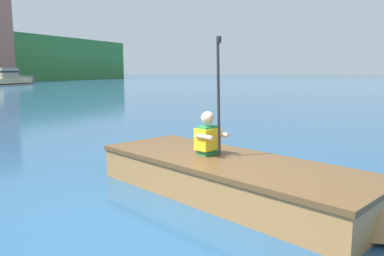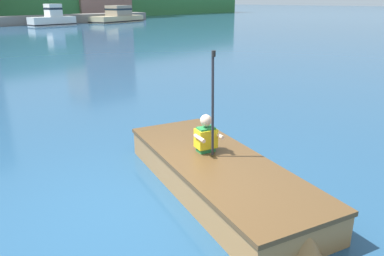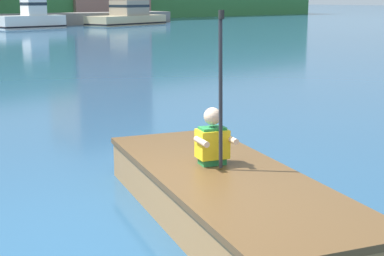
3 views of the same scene
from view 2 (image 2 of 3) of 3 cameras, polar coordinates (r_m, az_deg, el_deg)
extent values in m
plane|color=navy|center=(4.90, -8.51, -12.57)|extent=(300.00, 300.00, 0.00)
cube|color=#CCB789|center=(45.92, -11.34, 15.98)|extent=(7.20, 3.81, 0.71)
cube|color=black|center=(45.93, -11.32, 15.69)|extent=(7.25, 3.86, 0.10)
cube|color=gray|center=(46.14, -11.12, 17.16)|extent=(2.95, 2.40, 1.14)
cube|color=#19232D|center=(46.13, -11.14, 17.34)|extent=(2.97, 2.42, 0.20)
cube|color=white|center=(41.24, -20.52, 14.99)|extent=(4.56, 1.67, 0.88)
cube|color=black|center=(41.26, -20.47, 14.59)|extent=(4.60, 1.72, 0.10)
cube|color=silver|center=(41.31, -20.41, 16.47)|extent=(1.40, 1.25, 1.22)
cube|color=#19232D|center=(41.31, -20.43, 16.68)|extent=(1.42, 1.27, 0.20)
cube|color=#A3703D|center=(5.29, 3.94, -7.13)|extent=(2.35, 3.78, 0.45)
cube|color=brown|center=(5.20, 3.98, -5.21)|extent=(2.41, 3.83, 0.06)
cube|color=brown|center=(5.21, 3.98, -5.31)|extent=(1.98, 3.23, 0.02)
cone|color=#A3703D|center=(4.11, 16.65, -16.02)|extent=(0.56, 0.56, 0.40)
cube|color=#A3703D|center=(5.42, 2.54, -4.37)|extent=(1.17, 0.54, 0.03)
cube|color=#267F3F|center=(5.41, 2.11, -1.75)|extent=(0.28, 0.23, 0.37)
cube|color=yellow|center=(5.40, 2.12, -1.55)|extent=(0.34, 0.29, 0.28)
sphere|color=beige|center=(5.31, 2.15, 1.17)|extent=(0.17, 0.17, 0.17)
cylinder|color=beige|center=(5.24, 1.16, -1.57)|extent=(0.14, 0.26, 0.06)
cylinder|color=beige|center=(5.38, 3.99, -1.06)|extent=(0.14, 0.26, 0.06)
cylinder|color=#232328|center=(5.08, 3.17, 3.54)|extent=(0.06, 0.09, 1.46)
cylinder|color=black|center=(4.94, 3.32, 11.25)|extent=(0.05, 0.05, 0.08)
camera|label=1|loc=(1.86, -56.82, -24.87)|focal=35.00mm
camera|label=3|loc=(0.85, 116.70, -49.08)|focal=55.00mm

